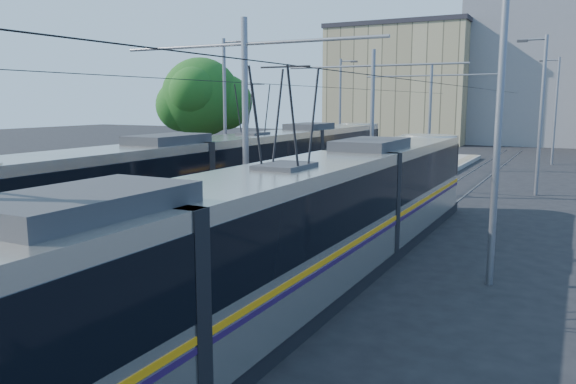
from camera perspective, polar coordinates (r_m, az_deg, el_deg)
The scene contains 13 objects.
ground at distance 12.67m, azimuth -24.20°, elevation -13.74°, with size 160.00×160.00×0.00m, color black.
platform at distance 26.23m, azimuth 6.20°, elevation -0.99°, with size 4.00×50.00×0.30m, color gray.
tactile_strip_left at distance 26.76m, azimuth 3.31°, elevation -0.41°, with size 0.70×50.00×0.01m, color gray.
tactile_strip_right at distance 25.72m, azimuth 9.21°, elevation -0.91°, with size 0.70×50.00×0.01m, color gray.
rails at distance 26.25m, azimuth 6.19°, elevation -1.28°, with size 8.71×70.00×0.03m.
tram_left at distance 25.27m, azimuth -3.54°, elevation 2.23°, with size 2.43×29.16×5.50m.
tram_right at distance 12.69m, azimuth -0.30°, elevation -4.05°, with size 2.43×28.52×5.50m.
catenary at distance 23.19m, azimuth 3.78°, elevation 8.58°, with size 9.20×70.00×7.00m.
street_lamps at distance 29.59m, azimuth 9.20°, elevation 7.95°, with size 15.18×38.22×8.00m.
shelter at distance 20.36m, azimuth 3.35°, elevation 0.44°, with size 1.15×1.38×2.61m.
tree at distance 33.31m, azimuth -8.21°, elevation 9.36°, with size 5.00×4.62×7.26m.
building_left at distance 69.83m, azimuth 11.68°, elevation 10.69°, with size 16.32×12.24×13.61m.
building_centre at distance 71.23m, azimuth 25.36°, elevation 11.31°, with size 18.36×14.28×16.90m.
Camera 1 is at (9.38, -7.06, 4.76)m, focal length 35.00 mm.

